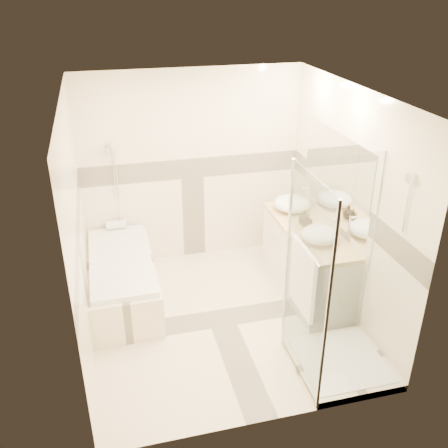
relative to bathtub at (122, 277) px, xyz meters
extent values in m
cube|color=#F8E6C6|center=(1.02, -0.65, -0.31)|extent=(2.80, 3.00, 0.01)
cube|color=white|center=(1.02, -0.65, 2.20)|extent=(2.80, 3.00, 0.01)
cube|color=#FEEBCB|center=(1.02, 0.85, 0.94)|extent=(2.80, 0.01, 2.50)
cube|color=#FEEBCB|center=(1.02, -2.15, 0.94)|extent=(2.80, 0.01, 2.50)
cube|color=#FEEBCB|center=(-0.38, -0.65, 0.94)|extent=(0.01, 3.00, 2.50)
cube|color=#FEEBCB|center=(2.43, -0.65, 0.94)|extent=(0.01, 3.00, 2.50)
cube|color=white|center=(2.41, -0.35, 1.14)|extent=(0.01, 1.60, 1.00)
cylinder|color=silver|center=(0.05, 0.82, 1.04)|extent=(0.02, 0.02, 0.70)
cube|color=#FEEBCB|center=(0.00, 0.00, -0.06)|extent=(0.75, 1.70, 0.50)
cube|color=white|center=(0.00, 0.00, 0.22)|extent=(0.69, 1.60, 0.06)
ellipsoid|color=white|center=(0.00, 0.00, 0.17)|extent=(0.56, 1.40, 0.16)
cube|color=white|center=(2.15, -0.35, 0.09)|extent=(0.55, 1.60, 0.80)
cylinder|color=silver|center=(1.86, -0.75, 0.24)|extent=(0.01, 0.24, 0.01)
cylinder|color=silver|center=(1.86, 0.05, 0.24)|extent=(0.01, 0.24, 0.01)
cube|color=#F1C37F|center=(2.15, -0.35, 0.52)|extent=(0.57, 1.62, 0.05)
cube|color=#FEEBCB|center=(1.97, -1.70, -0.27)|extent=(0.90, 0.90, 0.08)
cube|color=white|center=(1.97, -1.70, -0.22)|extent=(0.80, 0.80, 0.01)
cube|color=white|center=(1.53, -1.70, 0.73)|extent=(0.01, 0.90, 2.00)
cube|color=white|center=(1.97, -1.26, 0.73)|extent=(0.90, 0.01, 2.00)
cylinder|color=silver|center=(1.52, -2.15, 0.73)|extent=(0.03, 0.03, 2.00)
cylinder|color=silver|center=(1.52, -1.25, 0.73)|extent=(0.03, 0.03, 2.00)
cylinder|color=silver|center=(2.42, -1.25, 0.73)|extent=(0.03, 0.03, 2.00)
cylinder|color=silver|center=(2.38, -1.70, 1.64)|extent=(0.03, 0.10, 0.10)
cylinder|color=silver|center=(1.49, -1.70, 1.09)|extent=(0.02, 0.60, 0.02)
cube|color=white|center=(1.49, -1.70, 0.79)|extent=(0.04, 0.48, 0.62)
ellipsoid|color=white|center=(2.13, 0.16, 0.63)|extent=(0.45, 0.45, 0.18)
ellipsoid|color=white|center=(2.13, -0.68, 0.63)|extent=(0.42, 0.42, 0.17)
cylinder|color=silver|center=(2.35, 0.16, 0.69)|extent=(0.03, 0.03, 0.30)
cylinder|color=silver|center=(2.30, 0.16, 0.82)|extent=(0.11, 0.03, 0.03)
cylinder|color=silver|center=(2.35, -0.68, 0.67)|extent=(0.03, 0.03, 0.26)
cylinder|color=silver|center=(2.31, -0.68, 0.79)|extent=(0.09, 0.02, 0.02)
imported|color=black|center=(2.13, -0.33, 0.63)|extent=(0.10, 0.10, 0.17)
imported|color=black|center=(2.13, -0.22, 0.63)|extent=(0.16, 0.16, 0.16)
cube|color=white|center=(2.13, 0.29, 0.59)|extent=(0.18, 0.28, 0.09)
cylinder|color=white|center=(0.01, 0.76, 0.31)|extent=(0.25, 0.11, 0.11)
camera|label=1|loc=(-0.06, -5.06, 3.14)|focal=40.00mm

